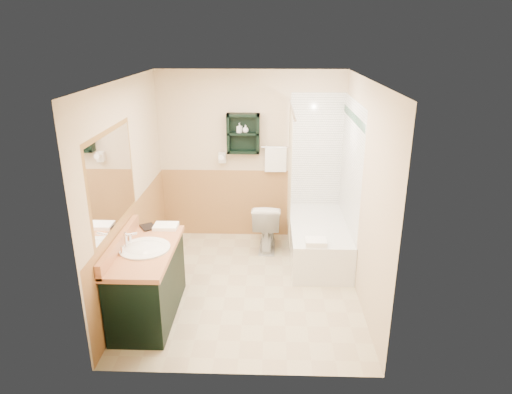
# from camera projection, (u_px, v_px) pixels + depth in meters

# --- Properties ---
(floor) EXTENTS (3.00, 3.00, 0.00)m
(floor) POSITION_uv_depth(u_px,v_px,m) (246.00, 286.00, 5.46)
(floor) COLOR #C9BB92
(floor) RESTS_ON ground
(back_wall) EXTENTS (2.60, 0.04, 2.40)m
(back_wall) POSITION_uv_depth(u_px,v_px,m) (251.00, 156.00, 6.48)
(back_wall) COLOR beige
(back_wall) RESTS_ON ground
(left_wall) EXTENTS (0.04, 3.00, 2.40)m
(left_wall) POSITION_uv_depth(u_px,v_px,m) (127.00, 190.00, 5.09)
(left_wall) COLOR beige
(left_wall) RESTS_ON ground
(right_wall) EXTENTS (0.04, 3.00, 2.40)m
(right_wall) POSITION_uv_depth(u_px,v_px,m) (365.00, 193.00, 5.01)
(right_wall) COLOR beige
(right_wall) RESTS_ON ground
(ceiling) EXTENTS (2.60, 3.00, 0.04)m
(ceiling) POSITION_uv_depth(u_px,v_px,m) (244.00, 78.00, 4.63)
(ceiling) COLOR white
(ceiling) RESTS_ON back_wall
(wainscot_left) EXTENTS (2.98, 2.98, 1.00)m
(wainscot_left) POSITION_uv_depth(u_px,v_px,m) (136.00, 247.00, 5.33)
(wainscot_left) COLOR tan
(wainscot_left) RESTS_ON left_wall
(wainscot_back) EXTENTS (2.58, 2.58, 1.00)m
(wainscot_back) POSITION_uv_depth(u_px,v_px,m) (251.00, 203.00, 6.68)
(wainscot_back) COLOR tan
(wainscot_back) RESTS_ON back_wall
(mirror_frame) EXTENTS (1.30, 1.30, 1.00)m
(mirror_frame) POSITION_uv_depth(u_px,v_px,m) (113.00, 179.00, 4.47)
(mirror_frame) COLOR olive
(mirror_frame) RESTS_ON left_wall
(mirror_glass) EXTENTS (1.20, 1.20, 0.90)m
(mirror_glass) POSITION_uv_depth(u_px,v_px,m) (113.00, 179.00, 4.47)
(mirror_glass) COLOR white
(mirror_glass) RESTS_ON left_wall
(tile_right) EXTENTS (1.50, 1.50, 2.10)m
(tile_right) POSITION_uv_depth(u_px,v_px,m) (349.00, 184.00, 5.77)
(tile_right) COLOR white
(tile_right) RESTS_ON right_wall
(tile_back) EXTENTS (0.95, 0.95, 2.10)m
(tile_back) POSITION_uv_depth(u_px,v_px,m) (323.00, 168.00, 6.45)
(tile_back) COLOR white
(tile_back) RESTS_ON back_wall
(tile_accent) EXTENTS (1.50, 1.50, 0.10)m
(tile_accent) POSITION_uv_depth(u_px,v_px,m) (353.00, 117.00, 5.48)
(tile_accent) COLOR #12402A
(tile_accent) RESTS_ON right_wall
(wall_shelf) EXTENTS (0.45, 0.15, 0.55)m
(wall_shelf) POSITION_uv_depth(u_px,v_px,m) (243.00, 134.00, 6.25)
(wall_shelf) COLOR black
(wall_shelf) RESTS_ON back_wall
(hair_dryer) EXTENTS (0.10, 0.24, 0.18)m
(hair_dryer) POSITION_uv_depth(u_px,v_px,m) (222.00, 158.00, 6.41)
(hair_dryer) COLOR white
(hair_dryer) RESTS_ON back_wall
(towel_bar) EXTENTS (0.40, 0.06, 0.40)m
(towel_bar) POSITION_uv_depth(u_px,v_px,m) (276.00, 147.00, 6.35)
(towel_bar) COLOR white
(towel_bar) RESTS_ON back_wall
(curtain_rod) EXTENTS (0.03, 1.60, 0.03)m
(curtain_rod) POSITION_uv_depth(u_px,v_px,m) (292.00, 108.00, 5.47)
(curtain_rod) COLOR silver
(curtain_rod) RESTS_ON back_wall
(shower_curtain) EXTENTS (1.05, 1.05, 1.70)m
(shower_curtain) POSITION_uv_depth(u_px,v_px,m) (290.00, 172.00, 5.92)
(shower_curtain) COLOR beige
(shower_curtain) RESTS_ON curtain_rod
(vanity) EXTENTS (0.59, 1.22, 0.78)m
(vanity) POSITION_uv_depth(u_px,v_px,m) (148.00, 282.00, 4.78)
(vanity) COLOR black
(vanity) RESTS_ON ground
(bathtub) EXTENTS (0.74, 1.50, 0.50)m
(bathtub) POSITION_uv_depth(u_px,v_px,m) (318.00, 241.00, 6.06)
(bathtub) COLOR white
(bathtub) RESTS_ON ground
(toilet) EXTENTS (0.41, 0.70, 0.67)m
(toilet) POSITION_uv_depth(u_px,v_px,m) (267.00, 226.00, 6.32)
(toilet) COLOR white
(toilet) RESTS_ON ground
(counter_towel) EXTENTS (0.26, 0.21, 0.04)m
(counter_towel) POSITION_uv_depth(u_px,v_px,m) (166.00, 226.00, 5.14)
(counter_towel) COLOR white
(counter_towel) RESTS_ON vanity
(vanity_book) EXTENTS (0.14, 0.09, 0.20)m
(vanity_book) POSITION_uv_depth(u_px,v_px,m) (141.00, 221.00, 5.08)
(vanity_book) COLOR black
(vanity_book) RESTS_ON vanity
(tub_towel) EXTENTS (0.25, 0.21, 0.07)m
(tub_towel) POSITION_uv_depth(u_px,v_px,m) (316.00, 242.00, 5.37)
(tub_towel) COLOR white
(tub_towel) RESTS_ON bathtub
(soap_bottle_a) EXTENTS (0.11, 0.14, 0.06)m
(soap_bottle_a) POSITION_uv_depth(u_px,v_px,m) (240.00, 130.00, 6.23)
(soap_bottle_a) COLOR white
(soap_bottle_a) RESTS_ON wall_shelf
(soap_bottle_b) EXTENTS (0.09, 0.11, 0.08)m
(soap_bottle_b) POSITION_uv_depth(u_px,v_px,m) (246.00, 130.00, 6.23)
(soap_bottle_b) COLOR white
(soap_bottle_b) RESTS_ON wall_shelf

